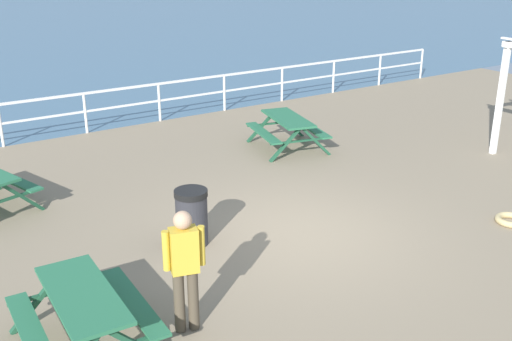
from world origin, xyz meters
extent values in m
cube|color=gray|center=(0.00, 0.00, -0.10)|extent=(30.00, 24.00, 0.20)
cube|color=white|center=(0.00, 7.75, 1.05)|extent=(23.00, 0.06, 0.06)
cube|color=white|center=(0.00, 7.75, 0.58)|extent=(23.00, 0.05, 0.05)
cylinder|color=white|center=(-3.14, 7.75, 0.53)|extent=(0.07, 0.07, 1.05)
cylinder|color=white|center=(-1.05, 7.75, 0.53)|extent=(0.07, 0.07, 1.05)
cylinder|color=white|center=(1.05, 7.75, 0.53)|extent=(0.07, 0.07, 1.05)
cylinder|color=white|center=(3.14, 7.75, 0.53)|extent=(0.07, 0.07, 1.05)
cylinder|color=white|center=(5.23, 7.75, 0.53)|extent=(0.07, 0.07, 1.05)
cylinder|color=white|center=(7.32, 7.75, 0.53)|extent=(0.07, 0.07, 1.05)
cylinder|color=white|center=(9.41, 7.75, 0.53)|extent=(0.07, 0.07, 1.05)
cylinder|color=white|center=(11.50, 7.75, 0.53)|extent=(0.07, 0.07, 1.05)
cube|color=#286B47|center=(2.58, 3.83, 0.75)|extent=(1.10, 1.91, 0.05)
cube|color=#286B47|center=(1.98, 3.98, 0.45)|extent=(0.67, 1.81, 0.04)
cube|color=#286B47|center=(3.18, 3.69, 0.45)|extent=(0.67, 1.81, 0.04)
cube|color=#1E5035|center=(2.40, 4.68, 0.38)|extent=(0.79, 0.26, 0.79)
cube|color=#1E5035|center=(3.13, 4.51, 0.38)|extent=(0.79, 0.26, 0.79)
cube|color=#1E5035|center=(2.76, 4.59, 0.42)|extent=(1.47, 0.41, 0.04)
cube|color=#1E5035|center=(2.03, 3.16, 0.38)|extent=(0.79, 0.26, 0.79)
cube|color=#1E5035|center=(2.76, 2.99, 0.38)|extent=(0.79, 0.26, 0.79)
cube|color=#1E5035|center=(2.40, 3.08, 0.42)|extent=(1.47, 0.41, 0.04)
cube|color=#286B47|center=(-3.71, 4.13, 0.45)|extent=(0.77, 1.80, 0.04)
cube|color=#1E5035|center=(-3.72, 3.31, 0.38)|extent=(0.78, 0.30, 0.79)
cube|color=#1E5035|center=(-4.08, 3.20, 0.42)|extent=(1.45, 0.49, 0.04)
cube|color=#286B47|center=(-4.05, -1.09, 0.75)|extent=(0.77, 1.82, 0.05)
cube|color=#286B47|center=(-4.67, -1.06, 0.45)|extent=(0.33, 1.81, 0.04)
cube|color=#286B47|center=(-3.43, -1.11, 0.45)|extent=(0.33, 1.81, 0.04)
cube|color=#1E5035|center=(-4.39, -0.29, 0.38)|extent=(0.79, 0.11, 0.79)
cube|color=#1E5035|center=(-3.65, -0.32, 0.38)|extent=(0.79, 0.11, 0.79)
cube|color=#1E5035|center=(-4.02, -0.31, 0.42)|extent=(1.50, 0.12, 0.04)
cylinder|color=#4C4233|center=(-2.94, -1.40, 0.42)|extent=(0.14, 0.14, 0.85)
cylinder|color=#4C4233|center=(-2.77, -1.45, 0.42)|extent=(0.14, 0.14, 0.85)
cube|color=gold|center=(-2.85, -1.43, 1.14)|extent=(0.39, 0.30, 0.58)
cylinder|color=gold|center=(-3.06, -1.37, 1.17)|extent=(0.09, 0.09, 0.52)
cylinder|color=gold|center=(-2.64, -1.49, 1.17)|extent=(0.09, 0.09, 0.52)
sphere|color=tan|center=(-2.85, -1.43, 1.54)|extent=(0.23, 0.23, 0.23)
cube|color=white|center=(6.41, 0.85, 1.25)|extent=(0.12, 0.12, 2.50)
cylinder|color=#2D2D33|center=(-1.67, 0.66, 0.42)|extent=(0.52, 0.52, 0.85)
cylinder|color=black|center=(-1.67, 0.66, 0.90)|extent=(0.55, 0.55, 0.10)
torus|color=tan|center=(3.42, -1.75, 0.06)|extent=(0.55, 0.55, 0.11)
camera|label=1|loc=(-5.76, -7.45, 4.66)|focal=42.75mm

